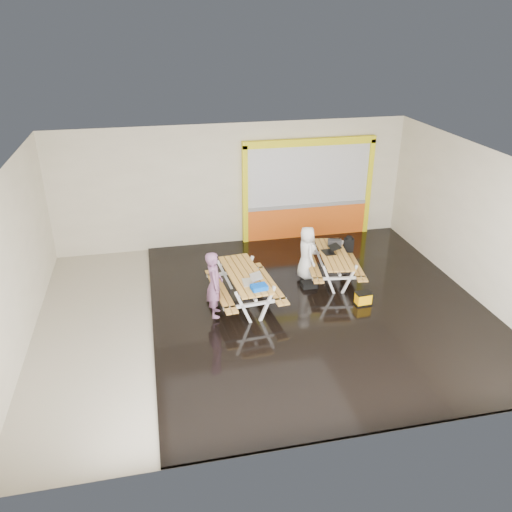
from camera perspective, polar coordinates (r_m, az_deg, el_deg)
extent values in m
cube|color=#BDB39F|center=(11.63, 0.94, -6.35)|extent=(10.00, 8.00, 0.01)
cube|color=white|center=(10.22, 1.08, 10.61)|extent=(10.00, 8.00, 0.01)
cube|color=beige|center=(14.49, -2.60, 7.87)|extent=(10.00, 0.01, 3.50)
cube|color=beige|center=(7.47, 8.07, -10.69)|extent=(10.00, 0.01, 3.50)
cube|color=beige|center=(10.92, -25.52, -0.81)|extent=(0.01, 8.00, 3.50)
cube|color=beige|center=(12.83, 23.39, 3.36)|extent=(0.01, 8.00, 3.50)
cube|color=black|center=(11.92, 6.83, -5.52)|extent=(7.50, 7.98, 0.05)
cube|color=orange|center=(15.34, 5.68, 3.82)|extent=(3.60, 0.12, 1.00)
cube|color=gray|center=(15.15, 5.77, 5.68)|extent=(3.60, 0.14, 0.10)
cube|color=silver|center=(14.88, 5.91, 8.99)|extent=(3.60, 0.08, 1.72)
cube|color=yellow|center=(14.56, -1.24, 6.73)|extent=(0.14, 0.16, 2.90)
cube|color=yellow|center=(15.66, 12.44, 7.50)|extent=(0.14, 0.16, 2.90)
cube|color=yellow|center=(14.62, 6.10, 12.58)|extent=(3.88, 0.16, 0.20)
cube|color=gold|center=(11.43, -2.69, -2.30)|extent=(0.33, 2.08, 0.04)
cube|color=gold|center=(11.46, -1.98, -2.19)|extent=(0.33, 2.08, 0.04)
cube|color=gold|center=(11.50, -1.27, -2.09)|extent=(0.33, 2.08, 0.04)
cube|color=gold|center=(11.53, -0.56, -1.99)|extent=(0.33, 2.08, 0.04)
cube|color=gold|center=(11.57, 0.13, -1.89)|extent=(0.33, 2.08, 0.04)
cube|color=white|center=(10.95, -1.43, -5.82)|extent=(0.39, 0.10, 0.83)
cube|color=white|center=(11.09, 1.26, -5.38)|extent=(0.39, 0.10, 0.83)
cube|color=white|center=(10.99, -0.08, -5.39)|extent=(1.42, 0.20, 0.06)
cube|color=white|center=(10.86, -0.08, -4.17)|extent=(0.70, 0.13, 0.06)
cube|color=white|center=(12.28, -3.51, -2.16)|extent=(0.39, 0.10, 0.83)
cube|color=white|center=(12.41, -1.09, -1.82)|extent=(0.39, 0.10, 0.83)
cube|color=white|center=(12.32, -2.30, -1.80)|extent=(1.42, 0.20, 0.06)
cube|color=white|center=(12.20, -2.32, -0.67)|extent=(0.70, 0.13, 0.06)
cube|color=white|center=(11.59, -1.26, -3.00)|extent=(0.23, 1.70, 0.06)
cube|color=gold|center=(11.50, -4.32, -3.91)|extent=(0.32, 2.08, 0.04)
cube|color=gold|center=(11.53, -3.65, -3.81)|extent=(0.32, 2.08, 0.04)
cube|color=gold|center=(11.78, 1.09, -3.09)|extent=(0.32, 2.08, 0.04)
cube|color=gold|center=(11.82, 1.73, -2.99)|extent=(0.32, 2.08, 0.04)
cube|color=gold|center=(12.71, 7.51, 0.18)|extent=(0.39, 1.90, 0.04)
cube|color=gold|center=(12.73, 8.11, 0.19)|extent=(0.39, 1.90, 0.04)
cube|color=gold|center=(12.76, 8.70, 0.21)|extent=(0.39, 1.90, 0.04)
cube|color=gold|center=(12.79, 9.29, 0.23)|extent=(0.39, 1.90, 0.04)
cube|color=gold|center=(12.82, 9.88, 0.25)|extent=(0.39, 1.90, 0.04)
cube|color=white|center=(12.23, 8.16, -2.69)|extent=(0.36, 0.11, 0.76)
cube|color=white|center=(12.34, 10.41, -2.60)|extent=(0.36, 0.11, 0.76)
cube|color=white|center=(12.26, 9.31, -2.47)|extent=(1.30, 0.24, 0.06)
cube|color=white|center=(12.15, 9.39, -1.44)|extent=(0.64, 0.15, 0.06)
cube|color=white|center=(13.49, 6.96, 0.19)|extent=(0.36, 0.11, 0.76)
cube|color=white|center=(13.59, 9.00, 0.25)|extent=(0.36, 0.11, 0.76)
cube|color=white|center=(13.52, 7.99, 0.39)|extent=(1.30, 0.24, 0.06)
cube|color=white|center=(13.42, 8.06, 1.34)|extent=(0.64, 0.15, 0.06)
cube|color=white|center=(12.84, 8.65, -0.56)|extent=(0.28, 1.55, 0.06)
cube|color=gold|center=(12.77, 6.05, -1.02)|extent=(0.38, 1.90, 0.04)
cube|color=gold|center=(12.80, 6.61, -1.00)|extent=(0.38, 1.90, 0.04)
cube|color=gold|center=(12.99, 10.60, -0.87)|extent=(0.38, 1.90, 0.04)
cube|color=gold|center=(13.02, 11.14, -0.85)|extent=(0.38, 1.90, 0.04)
imported|color=#794B6F|center=(11.01, -4.69, -3.18)|extent=(0.42, 0.59, 1.51)
imported|color=white|center=(12.63, 5.69, 0.38)|extent=(0.48, 0.69, 1.35)
cube|color=silver|center=(11.11, -0.82, -2.96)|extent=(0.27, 0.38, 0.02)
cube|color=silver|center=(11.07, 0.00, -2.29)|extent=(0.25, 0.38, 0.07)
cube|color=silver|center=(11.07, -0.03, -2.29)|extent=(0.22, 0.34, 0.06)
cube|color=black|center=(12.78, 8.10, 0.42)|extent=(0.28, 0.38, 0.02)
cube|color=black|center=(12.79, 8.80, 1.02)|extent=(0.26, 0.38, 0.07)
cube|color=silver|center=(12.78, 8.78, 1.02)|extent=(0.22, 0.33, 0.06)
cube|color=#0547C5|center=(10.83, 0.35, -3.51)|extent=(0.37, 0.29, 0.10)
cube|color=black|center=(13.18, 8.80, 1.50)|extent=(0.38, 0.26, 0.16)
cylinder|color=black|center=(13.13, 8.83, 1.95)|extent=(0.25, 0.09, 0.02)
cube|color=black|center=(13.50, 10.33, 1.20)|extent=(0.29, 0.23, 0.36)
cylinder|color=black|center=(13.42, 10.39, 1.98)|extent=(0.20, 0.20, 0.09)
cube|color=black|center=(12.59, 5.95, -3.18)|extent=(0.37, 0.28, 0.14)
cube|color=black|center=(12.08, 11.86, -5.25)|extent=(0.38, 0.26, 0.04)
cube|color=#FFA700|center=(12.01, 11.92, -4.69)|extent=(0.36, 0.24, 0.27)
cube|color=black|center=(11.94, 11.98, -4.08)|extent=(0.38, 0.26, 0.03)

